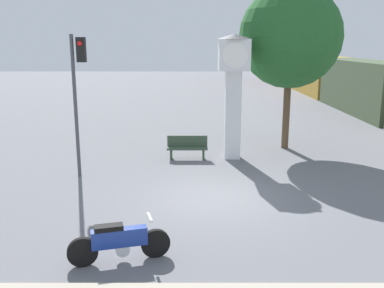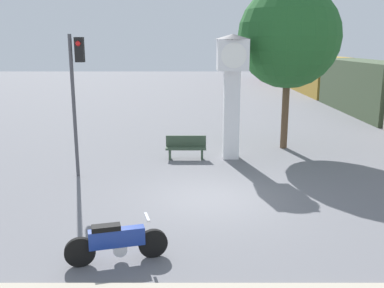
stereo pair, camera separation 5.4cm
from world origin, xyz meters
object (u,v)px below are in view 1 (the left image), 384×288
freight_train (338,80)px  traffic_light (78,81)px  street_tree (290,37)px  motorcycle (119,241)px  clock_tower (233,77)px  bench (187,147)px

freight_train → traffic_light: (-15.36, -20.03, 1.57)m
freight_train → street_tree: size_ratio=6.69×
motorcycle → traffic_light: size_ratio=0.44×
clock_tower → street_tree: bearing=34.0°
motorcycle → traffic_light: bearing=95.4°
motorcycle → bench: motorcycle is taller
clock_tower → traffic_light: 5.90m
freight_train → street_tree: bearing=-115.2°
motorcycle → freight_train: freight_train is taller
motorcycle → street_tree: (5.62, 10.14, 4.30)m
clock_tower → bench: bearing=-174.8°
street_tree → traffic_light: bearing=-152.4°
clock_tower → traffic_light: (-5.38, -2.44, 0.04)m
freight_train → bench: bearing=-123.5°
freight_train → traffic_light: traffic_light is taller
motorcycle → street_tree: bearing=45.8°
freight_train → motorcycle: bearing=-116.7°
freight_train → bench: 21.34m
motorcycle → clock_tower: clock_tower is taller
freight_train → traffic_light: size_ratio=9.65×
motorcycle → traffic_light: 7.01m
street_tree → clock_tower: bearing=-146.0°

